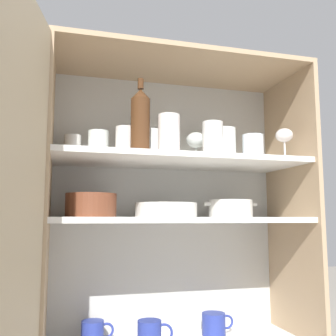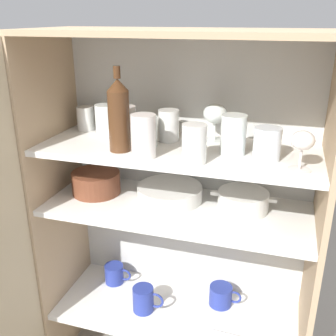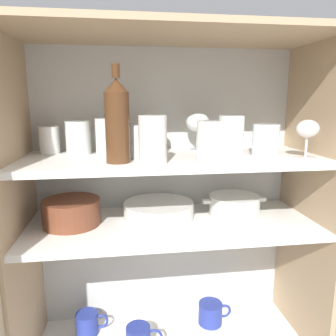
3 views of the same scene
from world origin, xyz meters
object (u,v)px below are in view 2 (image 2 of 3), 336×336
plate_stack_white (170,193)px  casserole_dish (243,201)px  coffee_mug_primary (144,299)px  wine_bottle (119,115)px  mixing_bowl_large (96,182)px

plate_stack_white → casserole_dish: casserole_dish is taller
plate_stack_white → coffee_mug_primary: plate_stack_white is taller
plate_stack_white → casserole_dish: 0.27m
wine_bottle → plate_stack_white: 0.36m
wine_bottle → casserole_dish: (0.39, 0.13, -0.30)m
mixing_bowl_large → coffee_mug_primary: size_ratio=1.45×
wine_bottle → mixing_bowl_large: wine_bottle is taller
plate_stack_white → coffee_mug_primary: size_ratio=1.89×
wine_bottle → plate_stack_white: (0.13, 0.13, -0.31)m
plate_stack_white → wine_bottle: bearing=-134.6°
plate_stack_white → casserole_dish: (0.27, -0.00, 0.01)m
wine_bottle → mixing_bowl_large: (-0.16, 0.11, -0.29)m
wine_bottle → coffee_mug_primary: 0.75m
wine_bottle → coffee_mug_primary: wine_bottle is taller
plate_stack_white → mixing_bowl_large: size_ratio=1.31×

